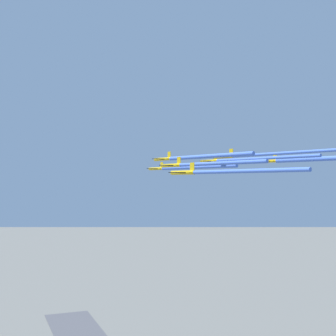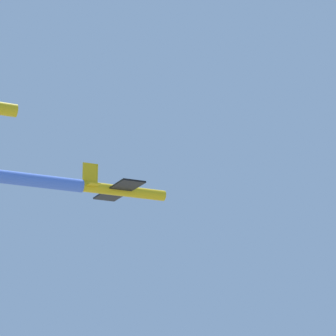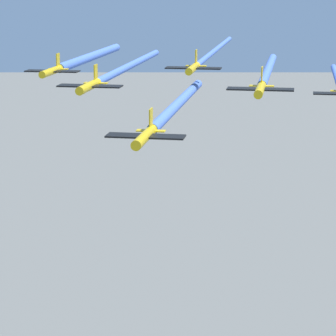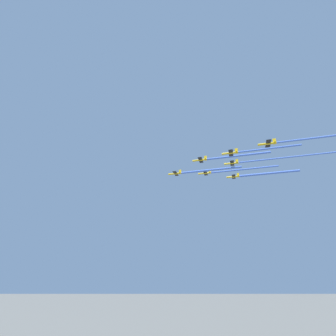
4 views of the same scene
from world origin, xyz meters
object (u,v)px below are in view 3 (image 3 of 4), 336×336
object	(u,v)px
jet_2	(89,86)
jet_5	(52,71)
jet_1	(260,89)
jet_0	(145,136)
jet_4	(193,68)

from	to	relation	value
jet_2	jet_5	world-z (taller)	jet_2
jet_1	jet_0	bearing A→B (deg)	59.53
jet_2	jet_5	size ratio (longest dim) A/B	1.00
jet_1	jet_5	xyz separation A→B (m)	(-22.11, -26.07, -0.43)
jet_0	jet_4	world-z (taller)	jet_4
jet_2	jet_5	distance (m)	19.55
jet_2	jet_4	bearing A→B (deg)	-120.47
jet_1	jet_5	world-z (taller)	jet_1
jet_2	jet_4	size ratio (longest dim) A/B	1.00
jet_4	jet_5	bearing A→B (deg)	-0.00
jet_0	jet_1	xyz separation A→B (m)	(-14.70, 12.88, 2.44)
jet_5	jet_0	bearing A→B (deg)	120.47
jet_2	jet_4	xyz separation A→B (m)	(-14.70, 12.88, 0.44)
jet_1	jet_5	bearing A→B (deg)	-29.54
jet_0	jet_5	world-z (taller)	jet_5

